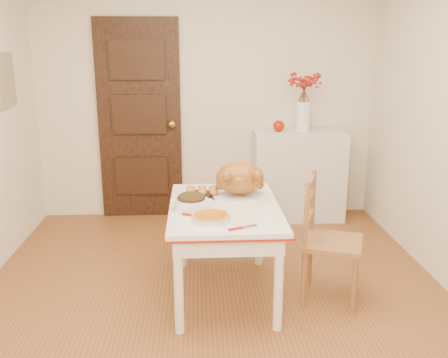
{
  "coord_description": "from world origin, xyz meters",
  "views": [
    {
      "loc": [
        -0.11,
        -3.14,
        1.78
      ],
      "look_at": [
        0.08,
        0.2,
        0.87
      ],
      "focal_mm": 39.37,
      "sensor_mm": 36.0,
      "label": 1
    }
  ],
  "objects": [
    {
      "name": "turkey_platter",
      "position": [
        0.2,
        0.34,
        0.82
      ],
      "size": [
        0.44,
        0.37,
        0.26
      ],
      "primitive_type": null,
      "rotation": [
        0.0,
        0.0,
        -0.08
      ],
      "color": "#8C5619",
      "rests_on": "kitchen_table"
    },
    {
      "name": "shaker_pair",
      "position": [
        0.34,
        0.62,
        0.73
      ],
      "size": [
        0.1,
        0.06,
        0.09
      ],
      "primitive_type": null,
      "rotation": [
        0.0,
        0.0,
        0.29
      ],
      "color": "white",
      "rests_on": "kitchen_table"
    },
    {
      "name": "kitchen_table",
      "position": [
        0.08,
        0.15,
        0.34
      ],
      "size": [
        0.79,
        1.15,
        0.69
      ],
      "primitive_type": null,
      "color": "silver",
      "rests_on": "floor"
    },
    {
      "name": "floor",
      "position": [
        0.0,
        0.0,
        0.0
      ],
      "size": [
        3.5,
        4.0,
        0.0
      ],
      "primitive_type": "cube",
      "color": "brown",
      "rests_on": "ground"
    },
    {
      "name": "photo_board",
      "position": [
        -1.73,
        1.2,
        1.5
      ],
      "size": [
        0.03,
        0.35,
        0.45
      ],
      "primitive_type": "cube",
      "color": "tan",
      "rests_on": "ground"
    },
    {
      "name": "pie_server",
      "position": [
        0.16,
        -0.31,
        0.69
      ],
      "size": [
        0.2,
        0.13,
        0.01
      ],
      "primitive_type": null,
      "rotation": [
        0.0,
        0.0,
        0.42
      ],
      "color": "silver",
      "rests_on": "kitchen_table"
    },
    {
      "name": "door_back",
      "position": [
        -0.7,
        1.97,
        1.03
      ],
      "size": [
        0.85,
        0.06,
        2.06
      ],
      "primitive_type": "cube",
      "color": "black",
      "rests_on": "ground"
    },
    {
      "name": "pumpkin_pie",
      "position": [
        -0.03,
        -0.15,
        0.71
      ],
      "size": [
        0.31,
        0.31,
        0.05
      ],
      "primitive_type": "cylinder",
      "rotation": [
        0.0,
        0.0,
        0.3
      ],
      "color": "#AD5203",
      "rests_on": "kitchen_table"
    },
    {
      "name": "carving_knife",
      "position": [
        -0.09,
        -0.09,
        0.69
      ],
      "size": [
        0.27,
        0.16,
        0.01
      ],
      "primitive_type": null,
      "rotation": [
        0.0,
        0.0,
        -0.4
      ],
      "color": "silver",
      "rests_on": "kitchen_table"
    },
    {
      "name": "chair_oak",
      "position": [
        0.84,
        0.05,
        0.45
      ],
      "size": [
        0.52,
        0.52,
        0.91
      ],
      "primitive_type": null,
      "rotation": [
        0.0,
        0.0,
        1.21
      ],
      "color": "olive",
      "rests_on": "floor"
    },
    {
      "name": "sideboard",
      "position": [
        0.95,
        1.78,
        0.47
      ],
      "size": [
        0.93,
        0.41,
        0.93
      ],
      "primitive_type": "cube",
      "color": "silver",
      "rests_on": "floor"
    },
    {
      "name": "stuffing_dish",
      "position": [
        -0.15,
        0.08,
        0.74
      ],
      "size": [
        0.32,
        0.27,
        0.11
      ],
      "primitive_type": null,
      "rotation": [
        0.0,
        0.0,
        -0.14
      ],
      "color": "#432D12",
      "rests_on": "kitchen_table"
    },
    {
      "name": "wall_back",
      "position": [
        0.0,
        2.0,
        1.25
      ],
      "size": [
        3.5,
        0.0,
        2.5
      ],
      "primitive_type": "cube",
      "color": "beige",
      "rests_on": "ground"
    },
    {
      "name": "wall_front",
      "position": [
        0.0,
        -2.0,
        1.25
      ],
      "size": [
        3.5,
        0.0,
        2.5
      ],
      "primitive_type": "cube",
      "color": "beige",
      "rests_on": "ground"
    },
    {
      "name": "apple",
      "position": [
        0.72,
        1.78,
        0.99
      ],
      "size": [
        0.12,
        0.12,
        0.12
      ],
      "primitive_type": "sphere",
      "color": "#A21502",
      "rests_on": "sideboard"
    },
    {
      "name": "berry_vase",
      "position": [
        0.97,
        1.78,
        1.24
      ],
      "size": [
        0.32,
        0.32,
        0.62
      ],
      "primitive_type": null,
      "color": "white",
      "rests_on": "sideboard"
    },
    {
      "name": "drinking_glass",
      "position": [
        0.13,
        0.61,
        0.75
      ],
      "size": [
        0.08,
        0.08,
        0.11
      ],
      "primitive_type": "cylinder",
      "rotation": [
        0.0,
        0.0,
        0.24
      ],
      "color": "white",
      "rests_on": "kitchen_table"
    },
    {
      "name": "rolls_tray",
      "position": [
        -0.08,
        0.4,
        0.72
      ],
      "size": [
        0.29,
        0.24,
        0.07
      ],
      "primitive_type": null,
      "rotation": [
        0.0,
        0.0,
        -0.22
      ],
      "color": "#C77638",
      "rests_on": "kitchen_table"
    }
  ]
}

